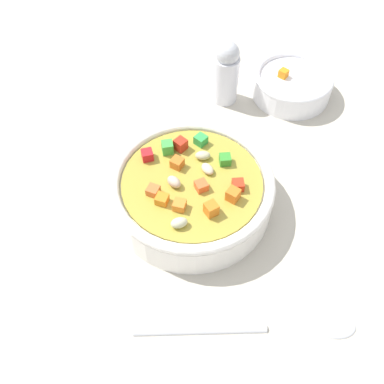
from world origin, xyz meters
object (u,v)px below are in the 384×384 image
Objects in this scene: side_bowl_small at (292,84)px; pepper_shaker at (226,73)px; soup_bowl_main at (192,190)px; spoon at (267,327)px.

side_bowl_small is 9.78cm from pepper_shaker.
soup_bowl_main is 0.89× the size of spoon.
soup_bowl_main is 23.67cm from side_bowl_small.
pepper_shaker is (18.71, 2.03, 1.84)cm from soup_bowl_main.
pepper_shaker is at bearing 115.32° from side_bowl_small.
pepper_shaker is (-4.03, 8.53, 2.58)cm from side_bowl_small.
soup_bowl_main is at bearing 164.06° from side_bowl_small.
soup_bowl_main is 18.91cm from pepper_shaker.
soup_bowl_main is 2.01× the size of pepper_shaker.
side_bowl_small is at bearing -64.68° from pepper_shaker.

